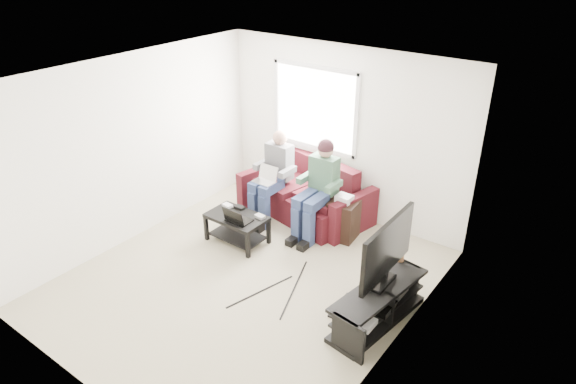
{
  "coord_description": "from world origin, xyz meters",
  "views": [
    {
      "loc": [
        3.59,
        -3.98,
        3.98
      ],
      "look_at": [
        0.21,
        0.6,
        1.07
      ],
      "focal_mm": 32.0,
      "sensor_mm": 36.0,
      "label": 1
    }
  ],
  "objects": [
    {
      "name": "window",
      "position": [
        -0.5,
        2.23,
        1.6
      ],
      "size": [
        1.48,
        0.04,
        1.28
      ],
      "color": "white",
      "rests_on": "wall_back"
    },
    {
      "name": "controller_b",
      "position": [
        -0.8,
        0.79,
        0.44
      ],
      "size": [
        0.14,
        0.09,
        0.04
      ],
      "primitive_type": "cube",
      "rotation": [
        0.0,
        0.0,
        0.02
      ],
      "color": "black",
      "rests_on": "coffee_table"
    },
    {
      "name": "end_table",
      "position": [
        0.45,
        1.6,
        0.3
      ],
      "size": [
        0.39,
        0.39,
        0.68
      ],
      "color": "black",
      "rests_on": "floor"
    },
    {
      "name": "controller_a",
      "position": [
        -0.98,
        0.73,
        0.44
      ],
      "size": [
        0.15,
        0.11,
        0.04
      ],
      "primitive_type": "cube",
      "rotation": [
        0.0,
        0.0,
        -0.12
      ],
      "color": "silver",
      "rests_on": "coffee_table"
    },
    {
      "name": "tv",
      "position": [
        1.7,
        0.38,
        0.91
      ],
      "size": [
        0.12,
        1.1,
        0.81
      ],
      "color": "black",
      "rests_on": "tv_stand"
    },
    {
      "name": "coffee_table",
      "position": [
        -0.7,
        0.61,
        0.31
      ],
      "size": [
        0.84,
        0.52,
        0.42
      ],
      "color": "black",
      "rests_on": "floor"
    },
    {
      "name": "controller_c",
      "position": [
        -0.4,
        0.76,
        0.44
      ],
      "size": [
        0.15,
        0.1,
        0.04
      ],
      "primitive_type": "cube",
      "rotation": [
        0.0,
        0.0,
        -0.11
      ],
      "color": "gray",
      "rests_on": "coffee_table"
    },
    {
      "name": "wall_back",
      "position": [
        0.0,
        2.25,
        1.3
      ],
      "size": [
        4.5,
        0.0,
        4.5
      ],
      "primitive_type": "plane",
      "rotation": [
        1.57,
        0.0,
        0.0
      ],
      "color": "white",
      "rests_on": "floor"
    },
    {
      "name": "wall_right",
      "position": [
        2.0,
        0.0,
        1.3
      ],
      "size": [
        0.0,
        4.5,
        4.5
      ],
      "primitive_type": "plane",
      "rotation": [
        1.57,
        0.0,
        -1.57
      ],
      "color": "white",
      "rests_on": "floor"
    },
    {
      "name": "console_white",
      "position": [
        1.7,
        -0.12,
        0.27
      ],
      "size": [
        0.3,
        0.22,
        0.06
      ],
      "primitive_type": "cube",
      "color": "silver",
      "rests_on": "tv_stand"
    },
    {
      "name": "tv_stand",
      "position": [
        1.7,
        0.28,
        0.2
      ],
      "size": [
        0.6,
        1.42,
        0.45
      ],
      "color": "black",
      "rests_on": "floor"
    },
    {
      "name": "wall_front",
      "position": [
        0.0,
        -2.25,
        1.3
      ],
      "size": [
        4.5,
        0.0,
        4.5
      ],
      "primitive_type": "plane",
      "rotation": [
        -1.57,
        0.0,
        0.0
      ],
      "color": "white",
      "rests_on": "floor"
    },
    {
      "name": "laptop_black",
      "position": [
        -0.58,
        0.53,
        0.54
      ],
      "size": [
        0.36,
        0.27,
        0.24
      ],
      "primitive_type": null,
      "rotation": [
        0.0,
        0.0,
        -0.08
      ],
      "color": "black",
      "rests_on": "coffee_table"
    },
    {
      "name": "console_black",
      "position": [
        1.7,
        0.23,
        0.28
      ],
      "size": [
        0.38,
        0.3,
        0.07
      ],
      "primitive_type": "cube",
      "color": "black",
      "rests_on": "tv_stand"
    },
    {
      "name": "soundbar",
      "position": [
        1.58,
        0.38,
        0.5
      ],
      "size": [
        0.12,
        0.5,
        0.1
      ],
      "primitive_type": "cube",
      "color": "black",
      "rests_on": "tv_stand"
    },
    {
      "name": "ceiling",
      "position": [
        0.0,
        0.0,
        2.6
      ],
      "size": [
        4.5,
        4.5,
        0.0
      ],
      "primitive_type": "plane",
      "rotation": [
        3.14,
        0.0,
        0.0
      ],
      "color": "white",
      "rests_on": "wall_back"
    },
    {
      "name": "laptop_silver",
      "position": [
        -0.73,
        1.29,
        0.73
      ],
      "size": [
        0.37,
        0.3,
        0.24
      ],
      "primitive_type": null,
      "rotation": [
        0.0,
        0.0,
        -0.27
      ],
      "color": "silver",
      "rests_on": "person_left"
    },
    {
      "name": "sofa",
      "position": [
        -0.33,
        1.82,
        0.32
      ],
      "size": [
        2.04,
        1.19,
        0.87
      ],
      "color": "#441114",
      "rests_on": "floor"
    },
    {
      "name": "wall_left",
      "position": [
        -2.0,
        0.0,
        1.3
      ],
      "size": [
        0.0,
        4.5,
        4.5
      ],
      "primitive_type": "plane",
      "rotation": [
        1.57,
        0.0,
        1.57
      ],
      "color": "white",
      "rests_on": "floor"
    },
    {
      "name": "person_right",
      "position": [
        0.07,
        1.51,
        0.81
      ],
      "size": [
        0.4,
        0.71,
        1.41
      ],
      "color": "navy",
      "rests_on": "sofa"
    },
    {
      "name": "person_left",
      "position": [
        -0.73,
        1.49,
        0.75
      ],
      "size": [
        0.4,
        0.71,
        1.36
      ],
      "color": "navy",
      "rests_on": "sofa"
    },
    {
      "name": "console_grey",
      "position": [
        1.7,
        0.58,
        0.28
      ],
      "size": [
        0.34,
        0.26,
        0.08
      ],
      "primitive_type": "cube",
      "color": "gray",
      "rests_on": "tv_stand"
    },
    {
      "name": "drink_cup",
      "position": [
        1.65,
        0.91,
        0.51
      ],
      "size": [
        0.08,
        0.08,
        0.12
      ],
      "primitive_type": "cylinder",
      "color": "#976741",
      "rests_on": "tv_stand"
    },
    {
      "name": "floor",
      "position": [
        0.0,
        0.0,
        0.0
      ],
      "size": [
        4.5,
        4.5,
        0.0
      ],
      "primitive_type": "plane",
      "color": "#B7AB8E",
      "rests_on": "ground"
    },
    {
      "name": "keyboard_floor",
      "position": [
        1.28,
        0.25,
        0.01
      ],
      "size": [
        0.2,
        0.5,
        0.03
      ],
      "primitive_type": "cube",
      "rotation": [
        0.0,
        0.0,
        0.06
      ],
      "color": "black",
      "rests_on": "floor"
    },
    {
      "name": "subwoofer",
      "position": [
        1.35,
        0.73,
        0.22
      ],
      "size": [
        0.2,
        0.2,
        0.44
      ],
      "primitive_type": "cylinder",
      "color": "black",
      "rests_on": "floor"
    }
  ]
}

